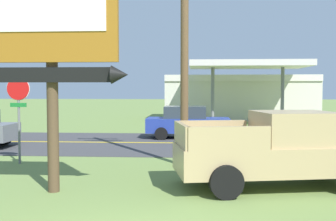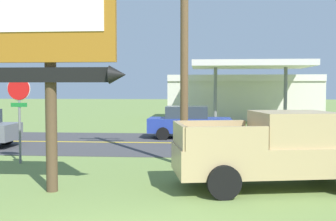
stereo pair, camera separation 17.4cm
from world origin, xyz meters
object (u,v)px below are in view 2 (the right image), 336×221
(stop_sign, at_px, (19,104))
(car_blue_mid_lane, at_px, (189,122))
(gas_station, at_px, (242,96))
(utility_pole, at_px, (184,17))
(motel_sign, at_px, (51,38))
(pickup_tan_parked_on_lawn, at_px, (278,150))

(stop_sign, height_order, car_blue_mid_lane, stop_sign)
(car_blue_mid_lane, bearing_deg, gas_station, 73.62)
(utility_pole, relative_size, gas_station, 0.76)
(stop_sign, distance_m, utility_pole, 6.28)
(motel_sign, distance_m, stop_sign, 4.88)
(utility_pole, bearing_deg, car_blue_mid_lane, 90.45)
(pickup_tan_parked_on_lawn, distance_m, car_blue_mid_lane, 10.64)
(pickup_tan_parked_on_lawn, bearing_deg, stop_sign, 161.21)
(motel_sign, bearing_deg, pickup_tan_parked_on_lawn, 10.24)
(gas_station, distance_m, car_blue_mid_lane, 14.23)
(gas_station, bearing_deg, utility_pole, -100.58)
(motel_sign, xyz_separation_m, stop_sign, (-2.53, 3.78, -1.74))
(gas_station, bearing_deg, stop_sign, -114.27)
(gas_station, height_order, pickup_tan_parked_on_lawn, gas_station)
(gas_station, bearing_deg, car_blue_mid_lane, -106.38)
(motel_sign, relative_size, car_blue_mid_lane, 1.33)
(pickup_tan_parked_on_lawn, bearing_deg, utility_pole, 132.06)
(motel_sign, distance_m, car_blue_mid_lane, 12.08)
(utility_pole, relative_size, pickup_tan_parked_on_lawn, 1.67)
(motel_sign, height_order, gas_station, motel_sign)
(stop_sign, bearing_deg, car_blue_mid_lane, 53.71)
(motel_sign, height_order, pickup_tan_parked_on_lawn, motel_sign)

